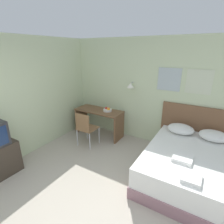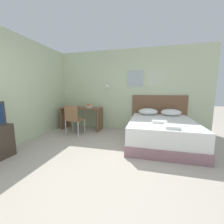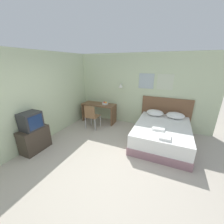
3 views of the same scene
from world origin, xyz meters
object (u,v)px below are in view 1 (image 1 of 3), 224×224
fruit_bowl (107,110)px  folded_towel_near_foot (183,158)px  pillow_right (214,136)px  bed (188,166)px  pillow_left (181,129)px  headboard (197,131)px  desk (99,117)px  desk_chair (85,127)px  folded_towel_mid_bed (192,178)px

fruit_bowl → folded_towel_near_foot: bearing=-25.5°
pillow_right → bed: bearing=-113.6°
bed → pillow_left: pillow_left is taller
fruit_bowl → pillow_right: bearing=0.3°
bed → folded_towel_near_foot: (-0.09, -0.30, 0.33)m
pillow_right → headboard: bearing=136.7°
bed → pillow_right: (0.32, 0.74, 0.39)m
pillow_right → fruit_bowl: size_ratio=2.41×
headboard → desk: (-2.51, -0.36, -0.05)m
pillow_right → desk: bearing=-178.8°
pillow_left → fruit_bowl: bearing=-179.7°
folded_towel_near_foot → desk_chair: bearing=173.0°
folded_towel_mid_bed → desk: desk is taller
folded_towel_near_foot → folded_towel_mid_bed: bearing=-66.2°
folded_towel_mid_bed → desk_chair: desk_chair is taller
desk → pillow_left: bearing=1.5°
headboard → fruit_bowl: headboard is taller
desk_chair → fruit_bowl: desk_chair is taller
folded_towel_mid_bed → desk_chair: size_ratio=0.34×
desk_chair → headboard: bearing=23.5°
headboard → folded_towel_mid_bed: size_ratio=5.54×
folded_towel_mid_bed → desk_chair: 2.66m
folded_towel_near_foot → desk_chair: size_ratio=0.35×
headboard → desk: headboard is taller
folded_towel_mid_bed → desk: bearing=151.3°
bed → folded_towel_mid_bed: 0.83m
bed → fruit_bowl: bearing=162.1°
headboard → pillow_left: headboard is taller
headboard → pillow_right: 0.46m
bed → folded_towel_mid_bed: bearing=-81.5°
desk_chair → folded_towel_mid_bed: bearing=-16.2°
headboard → folded_towel_mid_bed: bearing=-86.4°
folded_towel_near_foot → pillow_left: bearing=102.8°
bed → pillow_left: 0.90m
pillow_right → folded_towel_near_foot: pillow_right is taller
folded_towel_near_foot → desk_chair: desk_chair is taller
pillow_left → pillow_right: same height
pillow_right → folded_towel_near_foot: (-0.41, -1.04, -0.07)m
headboard → folded_towel_mid_bed: 1.80m
bed → pillow_left: (-0.32, 0.74, 0.39)m
folded_towel_mid_bed → fruit_bowl: 2.79m
headboard → desk_chair: headboard is taller
desk_chair → fruit_bowl: 0.81m
bed → pillow_right: pillow_right is taller
desk → folded_towel_near_foot: bearing=-22.2°
desk → folded_towel_mid_bed: bearing=-28.7°
pillow_right → desk: (-2.83, -0.06, -0.14)m
pillow_left → desk: size_ratio=0.42×
headboard → fruit_bowl: 2.28m
headboard → fruit_bowl: (-2.25, -0.32, 0.21)m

